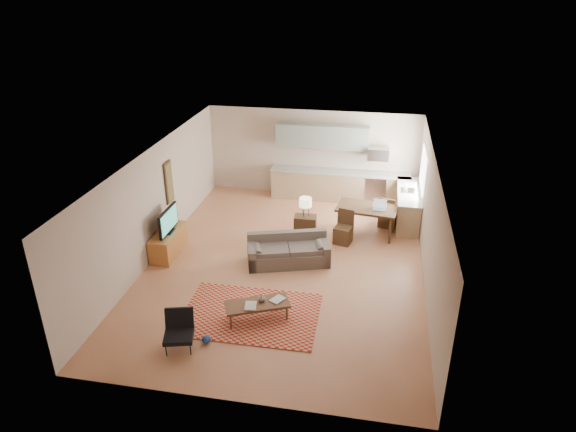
% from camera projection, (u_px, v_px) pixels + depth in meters
% --- Properties ---
extents(room, '(9.00, 9.00, 9.00)m').
position_uv_depth(room, '(286.00, 214.00, 11.87)').
color(room, '#AF6F4B').
rests_on(room, ground).
extents(kitchen_counter_back, '(4.26, 0.64, 0.92)m').
position_uv_depth(kitchen_counter_back, '(340.00, 186.00, 15.82)').
color(kitchen_counter_back, tan).
rests_on(kitchen_counter_back, ground).
extents(kitchen_counter_right, '(0.64, 2.26, 0.92)m').
position_uv_depth(kitchen_counter_right, '(408.00, 206.00, 14.44)').
color(kitchen_counter_right, tan).
rests_on(kitchen_counter_right, ground).
extents(kitchen_range, '(0.62, 0.62, 0.90)m').
position_uv_depth(kitchen_range, '(376.00, 188.00, 15.64)').
color(kitchen_range, '#A5A8AD').
rests_on(kitchen_range, ground).
extents(kitchen_microwave, '(0.62, 0.40, 0.35)m').
position_uv_depth(kitchen_microwave, '(378.00, 154.00, 15.19)').
color(kitchen_microwave, '#A5A8AD').
rests_on(kitchen_microwave, room).
extents(upper_cabinets, '(2.80, 0.34, 0.70)m').
position_uv_depth(upper_cabinets, '(322.00, 136.00, 15.41)').
color(upper_cabinets, gray).
rests_on(upper_cabinets, room).
extents(window_right, '(0.02, 1.40, 1.05)m').
position_uv_depth(window_right, '(423.00, 170.00, 13.92)').
color(window_right, white).
rests_on(window_right, room).
extents(wall_art_left, '(0.06, 0.42, 1.10)m').
position_uv_depth(wall_art_left, '(169.00, 182.00, 13.11)').
color(wall_art_left, olive).
rests_on(wall_art_left, room).
extents(triptych, '(1.70, 0.04, 0.50)m').
position_uv_depth(triptych, '(310.00, 141.00, 15.69)').
color(triptych, beige).
rests_on(triptych, room).
extents(rug, '(2.81, 1.96, 0.02)m').
position_uv_depth(rug, '(251.00, 314.00, 10.59)').
color(rug, maroon).
rests_on(rug, floor).
extents(sofa, '(2.20, 1.44, 0.71)m').
position_uv_depth(sofa, '(288.00, 250.00, 12.34)').
color(sofa, brown).
rests_on(sofa, floor).
extents(coffee_table, '(1.40, 1.00, 0.39)m').
position_uv_depth(coffee_table, '(257.00, 311.00, 10.38)').
color(coffee_table, '#4C2E1B').
rests_on(coffee_table, floor).
extents(book_a, '(0.32, 0.37, 0.03)m').
position_uv_depth(book_a, '(245.00, 306.00, 10.19)').
color(book_a, maroon).
rests_on(book_a, coffee_table).
extents(book_b, '(0.48, 0.49, 0.02)m').
position_uv_depth(book_b, '(274.00, 297.00, 10.46)').
color(book_b, navy).
rests_on(book_b, coffee_table).
extents(vase, '(0.21, 0.21, 0.16)m').
position_uv_depth(vase, '(262.00, 298.00, 10.33)').
color(vase, black).
rests_on(vase, coffee_table).
extents(armchair, '(0.76, 0.76, 0.71)m').
position_uv_depth(armchair, '(179.00, 332.00, 9.52)').
color(armchair, black).
rests_on(armchair, floor).
extents(tv_credenza, '(0.51, 1.34, 0.62)m').
position_uv_depth(tv_credenza, '(169.00, 243.00, 12.79)').
color(tv_credenza, '#9A5B28').
rests_on(tv_credenza, floor).
extents(tv, '(0.10, 1.03, 0.62)m').
position_uv_depth(tv, '(168.00, 221.00, 12.51)').
color(tv, black).
rests_on(tv, tv_credenza).
extents(console_table, '(0.58, 0.40, 0.66)m').
position_uv_depth(console_table, '(305.00, 228.00, 13.49)').
color(console_table, '#382516').
rests_on(console_table, floor).
extents(table_lamp, '(0.38, 0.38, 0.53)m').
position_uv_depth(table_lamp, '(305.00, 207.00, 13.24)').
color(table_lamp, beige).
rests_on(table_lamp, console_table).
extents(dining_table, '(1.68, 1.11, 0.80)m').
position_uv_depth(dining_table, '(366.00, 221.00, 13.72)').
color(dining_table, '#382516').
rests_on(dining_table, floor).
extents(dining_chair_near, '(0.52, 0.54, 0.89)m').
position_uv_depth(dining_chair_near, '(343.00, 227.00, 13.25)').
color(dining_chair_near, '#382516').
rests_on(dining_chair_near, floor).
extents(dining_chair_far, '(0.53, 0.54, 0.90)m').
position_uv_depth(dining_chair_far, '(388.00, 211.00, 14.15)').
color(dining_chair_far, '#382516').
rests_on(dining_chair_far, floor).
extents(laptop, '(0.36, 0.28, 0.25)m').
position_uv_depth(laptop, '(380.00, 205.00, 13.35)').
color(laptop, '#A5A8AD').
rests_on(laptop, dining_table).
extents(soap_bottle, '(0.12, 0.12, 0.19)m').
position_uv_depth(soap_bottle, '(406.00, 186.00, 14.32)').
color(soap_bottle, beige).
rests_on(soap_bottle, kitchen_counter_right).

